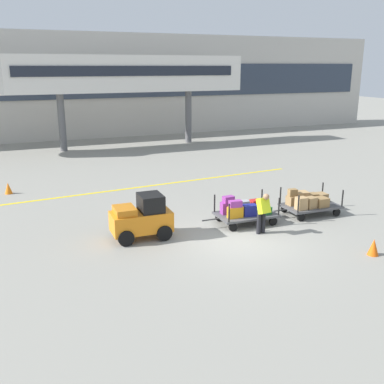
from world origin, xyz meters
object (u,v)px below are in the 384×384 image
(baggage_tug, at_px, (142,218))
(baggage_cart_middle, at_px, (309,202))
(safety_cone_far, at_px, (8,188))
(baggage_cart_lead, at_px, (244,211))
(baggage_handler, at_px, (263,211))
(safety_cone_near, at_px, (374,247))

(baggage_tug, relative_size, baggage_cart_middle, 0.70)
(baggage_tug, bearing_deg, safety_cone_far, 118.35)
(baggage_cart_lead, bearing_deg, baggage_handler, -86.61)
(baggage_cart_middle, xyz_separation_m, baggage_handler, (-2.94, -1.20, 0.33))
(baggage_handler, bearing_deg, safety_cone_near, -52.48)
(baggage_handler, xyz_separation_m, safety_cone_far, (-8.45, 9.30, -0.59))
(baggage_cart_lead, relative_size, safety_cone_far, 5.48)
(baggage_tug, relative_size, safety_cone_far, 3.86)
(safety_cone_near, distance_m, safety_cone_far, 16.38)
(baggage_cart_lead, bearing_deg, baggage_cart_middle, -0.80)
(baggage_cart_lead, height_order, baggage_handler, baggage_handler)
(baggage_cart_middle, xyz_separation_m, safety_cone_near, (-0.61, -4.23, -0.26))
(baggage_cart_middle, relative_size, safety_cone_near, 5.48)
(baggage_cart_lead, relative_size, baggage_cart_middle, 1.00)
(baggage_cart_middle, xyz_separation_m, safety_cone_far, (-11.40, 8.10, -0.26))
(baggage_handler, distance_m, safety_cone_near, 3.87)
(baggage_tug, bearing_deg, baggage_cart_middle, -1.00)
(baggage_cart_middle, distance_m, safety_cone_far, 13.99)
(baggage_tug, xyz_separation_m, safety_cone_near, (6.48, -4.35, -0.48))
(baggage_cart_lead, height_order, baggage_cart_middle, same)
(baggage_handler, bearing_deg, baggage_cart_lead, 93.39)
(baggage_tug, height_order, safety_cone_far, baggage_tug)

